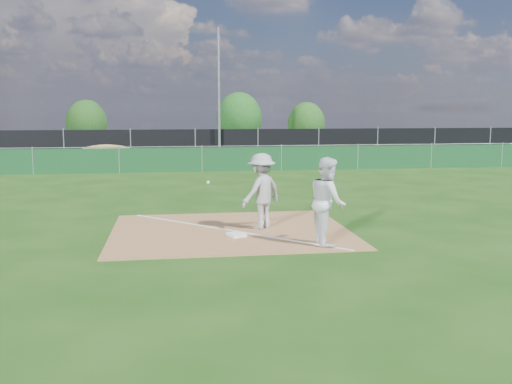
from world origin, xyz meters
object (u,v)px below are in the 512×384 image
Objects in this scene: play_at_first at (261,191)px; tree_mid at (239,119)px; tree_right at (306,124)px; car_right at (236,143)px; first_base at (236,235)px; runner at (328,201)px; car_left at (87,143)px; car_mid at (191,142)px; light_pole at (219,94)px; tree_left at (86,123)px.

tree_mid reaches higher than play_at_first.
car_right is at bearing -141.13° from tree_right.
first_base is 0.19× the size of runner.
car_left is 7.16m from car_mid.
first_base is 27.69m from car_right.
light_pole reaches higher than car_right.
car_right is 0.93× the size of tree_mid.
tree_left is at bearing 178.80° from tree_mid.
tree_mid is 1.22× the size of tree_right.
first_base is at bearing 63.92° from runner.
runner is at bearing -73.49° from tree_left.
runner is at bearing -88.64° from light_pole.
first_base is at bearing -142.08° from car_left.
car_left reaches higher than first_base.
runner is (0.56, -23.42, -2.99)m from light_pole.
runner is 0.45× the size of car_left.
car_right is at bearing 72.26° from light_pole.
tree_mid is (3.93, 33.11, 2.21)m from first_base.
light_pole is at bearing -145.66° from car_mid.
tree_left is (-11.28, 5.85, 1.35)m from car_right.
car_mid is at bearing -56.93° from car_left.
tree_mid reaches higher than tree_right.
tree_mid is at bearing 175.42° from tree_right.
first_base is 34.41m from tree_left.
car_left is at bearing 117.83° from car_mid.
car_left is 13.12m from tree_mid.
car_left reaches higher than car_right.
first_base is at bearing -96.77° from tree_mid.
car_right is 8.31m from tree_right.
car_right is at bearing -75.85° from car_mid.
car_mid is at bearing -152.74° from tree_right.
car_mid is (-2.18, 28.72, -0.33)m from runner.
tree_left is at bearing 72.09° from car_mid.
tree_right is (9.65, 4.97, 1.18)m from car_mid.
light_pole is 6.46m from car_mid.
tree_mid is at bearing 84.36° from play_at_first.
first_base is 0.08× the size of car_left.
first_base is 2.43m from runner.
tree_right is (9.46, 32.67, 1.81)m from first_base.
car_right is (2.32, 26.64, -0.39)m from play_at_first.
car_right is at bearing 85.03° from play_at_first.
runner reaches higher than car_mid.
play_at_first is at bearing -160.64° from car_mid.
tree_mid reaches higher than car_mid.
car_left is 10.36m from car_right.
light_pole reaches higher than tree_left.
play_at_first is 33.72m from tree_left.
first_base is 1.48m from play_at_first.
light_pole is 2.21× the size of tree_right.
tree_left is at bearing 30.56° from car_left.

